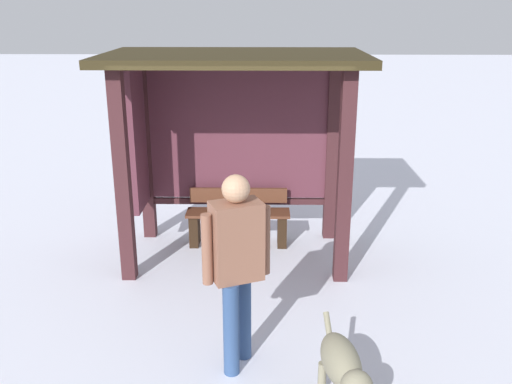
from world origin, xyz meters
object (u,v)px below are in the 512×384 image
bus_shelter (228,109)px  person_walking (237,258)px  dog (343,367)px  bench_left_inside (238,218)px

bus_shelter → person_walking: bearing=-85.0°
person_walking → dog: 1.22m
bench_left_inside → bus_shelter: bearing=-120.6°
bench_left_inside → person_walking: size_ratio=0.77×
person_walking → bus_shelter: bearing=95.0°
bench_left_inside → dog: size_ratio=1.36×
bench_left_inside → person_walking: (0.12, -2.69, 0.68)m
person_walking → bench_left_inside: bearing=92.5°
person_walking → dog: bearing=-36.5°
dog → bench_left_inside: bearing=106.2°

